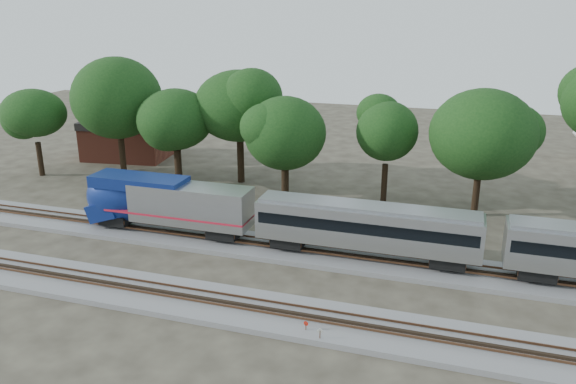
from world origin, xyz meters
TOP-DOWN VIEW (x-y plane):
  - ground at (0.00, 0.00)m, footprint 160.00×160.00m
  - track_far at (0.00, 6.00)m, footprint 160.00×5.00m
  - track_near at (0.00, -4.00)m, footprint 160.00×5.00m
  - switch_stand_red at (5.53, -5.51)m, footprint 0.31×0.10m
  - switch_stand_white at (6.60, -6.16)m, footprint 0.33×0.13m
  - switch_lever at (6.65, -5.21)m, footprint 0.53×0.36m
  - brick_building at (-29.11, 28.93)m, footprint 11.67×8.94m
  - tree_0 at (-34.45, 18.31)m, footprint 7.72×7.72m
  - tree_1 at (-24.64, 20.83)m, footprint 9.60×9.60m
  - tree_2 at (-16.81, 19.95)m, footprint 7.71×7.71m
  - tree_3 at (-10.45, 23.16)m, footprint 9.03×9.03m
  - tree_4 at (-3.60, 18.65)m, footprint 7.29×7.29m
  - tree_5 at (6.40, 21.27)m, footprint 7.62×7.62m
  - tree_6 at (15.48, 19.77)m, footprint 8.25×8.25m

SIDE VIEW (x-z plane):
  - ground at x=0.00m, z-range 0.00..0.00m
  - switch_lever at x=6.65m, z-range 0.00..0.30m
  - track_far at x=0.00m, z-range -0.16..0.57m
  - track_near at x=0.00m, z-range -0.16..0.57m
  - switch_stand_red at x=5.53m, z-range 0.14..1.13m
  - switch_stand_white at x=6.60m, z-range 0.14..1.19m
  - brick_building at x=-29.11m, z-range 0.02..5.20m
  - tree_4 at x=-3.60m, z-range 2.01..12.30m
  - tree_5 at x=6.40m, z-range 2.10..12.85m
  - tree_2 at x=-16.81m, z-range 2.13..13.01m
  - tree_0 at x=-34.45m, z-range 2.13..13.02m
  - tree_6 at x=15.48m, z-range 2.28..13.91m
  - tree_3 at x=-10.45m, z-range 2.50..15.24m
  - tree_1 at x=-24.64m, z-range 2.66..16.20m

